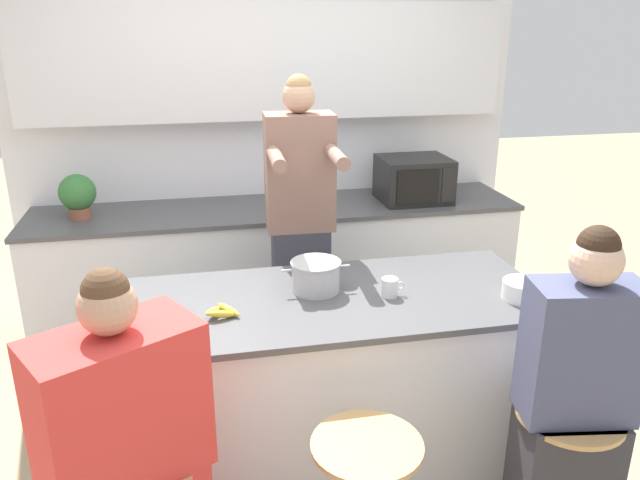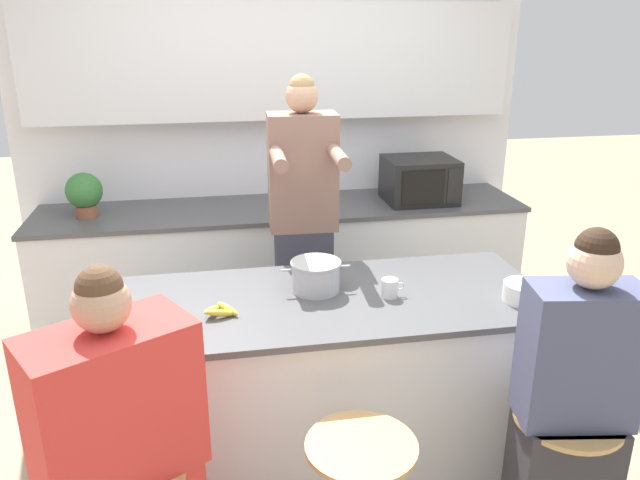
% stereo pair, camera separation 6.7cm
% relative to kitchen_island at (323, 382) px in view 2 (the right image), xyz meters
% --- Properties ---
extents(ground_plane, '(16.00, 16.00, 0.00)m').
position_rel_kitchen_island_xyz_m(ground_plane, '(0.00, 0.00, -0.45)').
color(ground_plane, tan).
extents(wall_back, '(3.50, 0.22, 2.70)m').
position_rel_kitchen_island_xyz_m(wall_back, '(0.00, 1.79, 1.09)').
color(wall_back, white).
rests_on(wall_back, ground_plane).
extents(back_counter, '(3.25, 0.68, 0.90)m').
position_rel_kitchen_island_xyz_m(back_counter, '(0.00, 1.46, -0.00)').
color(back_counter, silver).
rests_on(back_counter, ground_plane).
extents(kitchen_island, '(2.05, 0.84, 0.90)m').
position_rel_kitchen_island_xyz_m(kitchen_island, '(0.00, 0.00, 0.00)').
color(kitchen_island, black).
rests_on(kitchen_island, ground_plane).
extents(bar_stool_rightmost, '(0.41, 0.41, 0.66)m').
position_rel_kitchen_island_xyz_m(bar_stool_rightmost, '(0.82, -0.72, -0.07)').
color(bar_stool_rightmost, tan).
rests_on(bar_stool_rightmost, ground_plane).
extents(person_cooking, '(0.39, 0.58, 1.83)m').
position_rel_kitchen_island_xyz_m(person_cooking, '(0.02, 0.72, 0.46)').
color(person_cooking, '#383842').
rests_on(person_cooking, ground_plane).
extents(person_wrapped_blanket, '(0.59, 0.51, 1.40)m').
position_rel_kitchen_island_xyz_m(person_wrapped_blanket, '(-0.83, -0.73, 0.20)').
color(person_wrapped_blanket, red).
rests_on(person_wrapped_blanket, ground_plane).
extents(person_seated_near, '(0.44, 0.32, 1.42)m').
position_rel_kitchen_island_xyz_m(person_seated_near, '(0.82, -0.73, 0.20)').
color(person_seated_near, '#333338').
rests_on(person_seated_near, ground_plane).
extents(cooking_pot, '(0.32, 0.24, 0.14)m').
position_rel_kitchen_island_xyz_m(cooking_pot, '(-0.02, 0.09, 0.52)').
color(cooking_pot, '#B7BABC').
rests_on(cooking_pot, kitchen_island).
extents(fruit_bowl, '(0.19, 0.19, 0.08)m').
position_rel_kitchen_island_xyz_m(fruit_bowl, '(0.88, -0.19, 0.48)').
color(fruit_bowl, white).
rests_on(fruit_bowl, kitchen_island).
extents(coffee_cup_near, '(0.11, 0.08, 0.09)m').
position_rel_kitchen_island_xyz_m(coffee_cup_near, '(0.30, -0.04, 0.49)').
color(coffee_cup_near, white).
rests_on(coffee_cup_near, kitchen_island).
extents(banana_bunch, '(0.17, 0.12, 0.05)m').
position_rel_kitchen_island_xyz_m(banana_bunch, '(-0.47, -0.10, 0.47)').
color(banana_bunch, yellow).
rests_on(banana_bunch, kitchen_island).
extents(microwave, '(0.47, 0.40, 0.30)m').
position_rel_kitchen_island_xyz_m(microwave, '(0.94, 1.42, 0.60)').
color(microwave, black).
rests_on(microwave, back_counter).
extents(potted_plant, '(0.23, 0.23, 0.28)m').
position_rel_kitchen_island_xyz_m(potted_plant, '(-1.26, 1.46, 0.61)').
color(potted_plant, '#93563D').
rests_on(potted_plant, back_counter).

